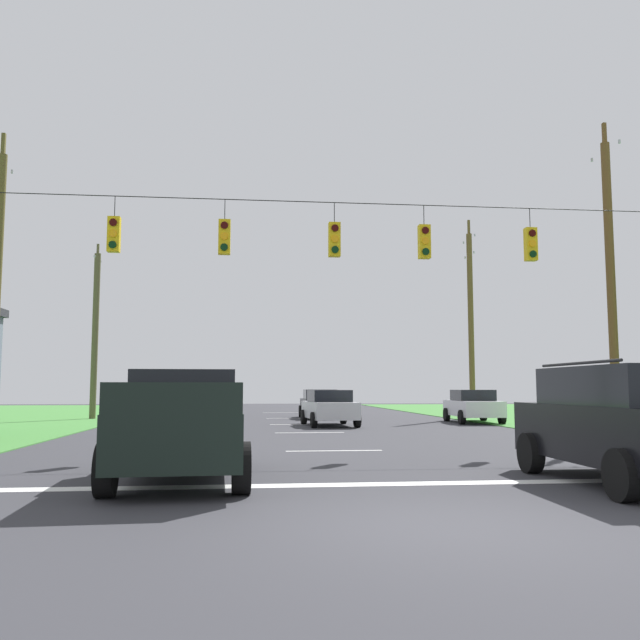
# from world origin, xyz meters

# --- Properties ---
(ground_plane) EXTENTS (120.00, 120.00, 0.00)m
(ground_plane) POSITION_xyz_m (0.00, 0.00, 0.00)
(ground_plane) COLOR #333338
(stop_bar_stripe) EXTENTS (15.75, 0.45, 0.01)m
(stop_bar_stripe) POSITION_xyz_m (0.00, 3.42, 0.00)
(stop_bar_stripe) COLOR white
(stop_bar_stripe) RESTS_ON ground
(lane_dash_0) EXTENTS (2.50, 0.15, 0.01)m
(lane_dash_0) POSITION_xyz_m (0.00, 9.42, 0.00)
(lane_dash_0) COLOR white
(lane_dash_0) RESTS_ON ground
(lane_dash_1) EXTENTS (2.50, 0.15, 0.01)m
(lane_dash_1) POSITION_xyz_m (0.00, 16.38, 0.00)
(lane_dash_1) COLOR white
(lane_dash_1) RESTS_ON ground
(lane_dash_2) EXTENTS (2.50, 0.15, 0.01)m
(lane_dash_2) POSITION_xyz_m (0.00, 21.81, 0.00)
(lane_dash_2) COLOR white
(lane_dash_2) RESTS_ON ground
(lane_dash_3) EXTENTS (2.50, 0.15, 0.01)m
(lane_dash_3) POSITION_xyz_m (0.00, 27.71, 0.00)
(lane_dash_3) COLOR white
(lane_dash_3) RESTS_ON ground
(lane_dash_4) EXTENTS (2.50, 0.15, 0.01)m
(lane_dash_4) POSITION_xyz_m (0.00, 35.69, 0.00)
(lane_dash_4) COLOR white
(lane_dash_4) RESTS_ON ground
(overhead_signal_span) EXTENTS (19.03, 0.31, 7.11)m
(overhead_signal_span) POSITION_xyz_m (0.03, 10.06, 4.07)
(overhead_signal_span) COLOR brown
(overhead_signal_span) RESTS_ON ground
(pickup_truck) EXTENTS (2.47, 5.48, 1.95)m
(pickup_truck) POSITION_xyz_m (-3.40, 4.45, 0.97)
(pickup_truck) COLOR black
(pickup_truck) RESTS_ON ground
(suv_black) EXTENTS (2.27, 4.83, 2.05)m
(suv_black) POSITION_xyz_m (4.11, 2.87, 1.06)
(suv_black) COLOR black
(suv_black) RESTS_ON ground
(distant_car_crossing_white) EXTENTS (2.23, 4.40, 1.52)m
(distant_car_crossing_white) POSITION_xyz_m (8.16, 22.37, 0.79)
(distant_car_crossing_white) COLOR silver
(distant_car_crossing_white) RESTS_ON ground
(distant_car_oncoming) EXTENTS (2.23, 4.40, 1.52)m
(distant_car_oncoming) POSITION_xyz_m (1.24, 20.68, 0.79)
(distant_car_oncoming) COLOR silver
(distant_car_oncoming) RESTS_ON ground
(distant_car_far_parked) EXTENTS (2.04, 4.31, 1.52)m
(distant_car_far_parked) POSITION_xyz_m (1.58, 27.72, 0.79)
(distant_car_far_parked) COLOR black
(distant_car_far_parked) RESTS_ON ground
(utility_pole_mid_right) EXTENTS (0.29, 1.86, 10.72)m
(utility_pole_mid_right) POSITION_xyz_m (9.89, 13.15, 5.17)
(utility_pole_mid_right) COLOR brown
(utility_pole_mid_right) RESTS_ON ground
(utility_pole_far_right) EXTENTS (0.30, 1.96, 10.85)m
(utility_pole_far_right) POSITION_xyz_m (9.81, 27.18, 5.31)
(utility_pole_far_right) COLOR brown
(utility_pole_far_right) RESTS_ON ground
(utility_pole_far_left) EXTENTS (0.33, 1.54, 9.18)m
(utility_pole_far_left) POSITION_xyz_m (-10.20, 27.83, 4.45)
(utility_pole_far_left) COLOR brown
(utility_pole_far_left) RESTS_ON ground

